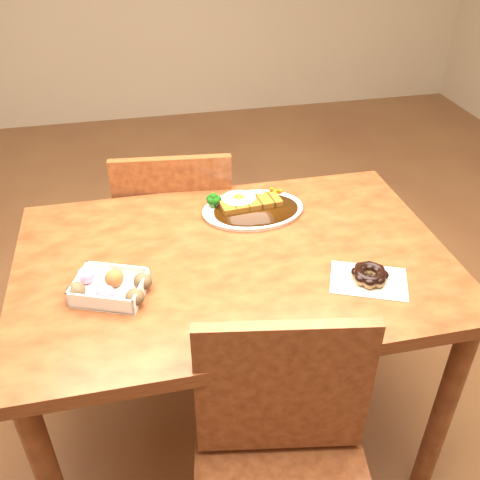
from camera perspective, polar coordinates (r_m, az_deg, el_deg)
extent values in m
plane|color=brown|center=(2.03, -0.50, -19.09)|extent=(6.00, 6.00, 0.00)
cube|color=#522210|center=(1.50, -0.64, -2.39)|extent=(1.20, 0.80, 0.04)
cylinder|color=#522210|center=(1.72, 20.81, -16.75)|extent=(0.06, 0.06, 0.71)
cylinder|color=#522210|center=(2.00, -18.07, -7.10)|extent=(0.06, 0.06, 0.71)
cylinder|color=#522210|center=(2.13, 11.88, -3.12)|extent=(0.06, 0.06, 0.71)
cube|color=#522210|center=(2.15, -6.66, 0.30)|extent=(0.46, 0.46, 0.04)
cylinder|color=#522210|center=(2.42, -2.34, -1.58)|extent=(0.04, 0.04, 0.41)
cylinder|color=#522210|center=(2.43, -10.37, -2.08)|extent=(0.04, 0.04, 0.41)
cylinder|color=#522210|center=(2.15, -1.65, -6.91)|extent=(0.04, 0.04, 0.41)
cylinder|color=#522210|center=(2.16, -10.74, -7.45)|extent=(0.04, 0.04, 0.41)
cube|color=#522210|center=(1.86, -7.07, 3.12)|extent=(0.40, 0.07, 0.40)
cube|color=#522210|center=(1.26, 4.62, -15.61)|extent=(0.40, 0.10, 0.40)
ellipsoid|color=white|center=(1.68, 1.39, 3.19)|extent=(0.32, 0.23, 0.01)
ellipsoid|color=black|center=(1.66, 1.73, 3.22)|extent=(0.27, 0.19, 0.01)
cube|color=#6B380C|center=(1.67, 1.17, 3.85)|extent=(0.20, 0.08, 0.02)
ellipsoid|color=white|center=(1.68, -0.13, 4.49)|extent=(0.11, 0.10, 0.01)
ellipsoid|color=#FFB214|center=(1.68, -0.13, 4.52)|extent=(0.04, 0.04, 0.02)
cube|color=white|center=(1.39, -13.70, -4.92)|extent=(0.21, 0.19, 0.05)
ellipsoid|color=black|center=(1.39, -17.09, -5.16)|extent=(0.05, 0.05, 0.04)
ellipsoid|color=pink|center=(1.36, -14.18, -5.58)|extent=(0.05, 0.05, 0.04)
ellipsoid|color=black|center=(1.34, -11.15, -6.00)|extent=(0.05, 0.05, 0.04)
ellipsoid|color=pink|center=(1.43, -16.12, -3.64)|extent=(0.05, 0.05, 0.04)
ellipsoid|color=brown|center=(1.41, -13.29, -4.01)|extent=(0.05, 0.05, 0.04)
ellipsoid|color=black|center=(1.38, -10.34, -4.39)|extent=(0.05, 0.05, 0.04)
cube|color=silver|center=(1.44, 13.55, -4.22)|extent=(0.23, 0.20, 0.00)
torus|color=olive|center=(1.43, 13.65, -3.69)|extent=(0.12, 0.12, 0.03)
torus|color=black|center=(1.43, 13.69, -3.42)|extent=(0.11, 0.11, 0.02)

